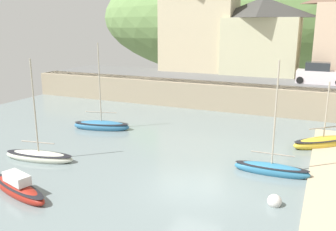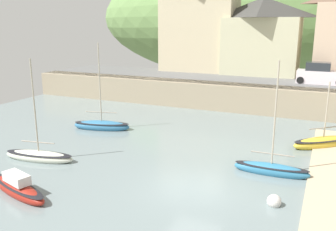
# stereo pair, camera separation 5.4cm
# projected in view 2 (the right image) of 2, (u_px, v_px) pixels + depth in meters

# --- Properties ---
(quay_seawall) EXTENTS (48.00, 9.40, 2.40)m
(quay_seawall) POSITION_uv_depth(u_px,v_px,m) (260.00, 97.00, 32.85)
(quay_seawall) COLOR tan
(quay_seawall) RESTS_ON ground
(hillside_backdrop) EXTENTS (80.00, 44.00, 25.36)m
(hillside_backdrop) POSITION_uv_depth(u_px,v_px,m) (309.00, 17.00, 63.87)
(hillside_backdrop) COLOR #678D4E
(hillside_backdrop) RESTS_ON ground
(waterfront_building_left) EXTENTS (8.70, 4.75, 11.67)m
(waterfront_building_left) POSITION_uv_depth(u_px,v_px,m) (199.00, 19.00, 41.38)
(waterfront_building_left) COLOR beige
(waterfront_building_left) RESTS_ON ground
(waterfront_building_centre) EXTENTS (8.11, 5.65, 8.11)m
(waterfront_building_centre) POSITION_uv_depth(u_px,v_px,m) (262.00, 36.00, 38.99)
(waterfront_building_centre) COLOR beige
(waterfront_building_centre) RESTS_ON ground
(sailboat_white_hull) EXTENTS (4.39, 2.07, 1.18)m
(sailboat_white_hull) POSITION_uv_depth(u_px,v_px,m) (18.00, 188.00, 17.00)
(sailboat_white_hull) COLOR maroon
(sailboat_white_hull) RESTS_ON ground
(dinghy_open_wooden) EXTENTS (4.13, 3.83, 4.45)m
(dinghy_open_wooden) POSITION_uv_depth(u_px,v_px,m) (323.00, 142.00, 23.58)
(dinghy_open_wooden) COLOR gold
(dinghy_open_wooden) RESTS_ON ground
(rowboat_small_beached) EXTENTS (3.97, 0.99, 6.19)m
(rowboat_small_beached) POSITION_uv_depth(u_px,v_px,m) (271.00, 169.00, 19.26)
(rowboat_small_beached) COLOR teal
(rowboat_small_beached) RESTS_ON ground
(sailboat_blue_trim) EXTENTS (4.53, 2.29, 6.64)m
(sailboat_blue_trim) POSITION_uv_depth(u_px,v_px,m) (102.00, 125.00, 27.48)
(sailboat_blue_trim) COLOR teal
(sailboat_blue_trim) RESTS_ON ground
(fishing_boat_green) EXTENTS (4.49, 1.80, 6.09)m
(fishing_boat_green) POSITION_uv_depth(u_px,v_px,m) (39.00, 156.00, 21.25)
(fishing_boat_green) COLOR silver
(fishing_boat_green) RESTS_ON ground
(parked_car_near_slipway) EXTENTS (4.11, 1.82, 1.95)m
(parked_car_near_slipway) POSITION_uv_depth(u_px,v_px,m) (320.00, 75.00, 33.37)
(parked_car_near_slipway) COLOR silver
(parked_car_near_slipway) RESTS_ON ground
(mooring_buoy) EXTENTS (0.63, 0.63, 0.63)m
(mooring_buoy) POSITION_uv_depth(u_px,v_px,m) (274.00, 201.00, 15.93)
(mooring_buoy) COLOR silver
(mooring_buoy) RESTS_ON ground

